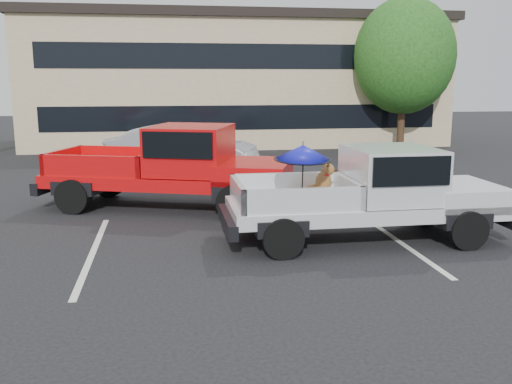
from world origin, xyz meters
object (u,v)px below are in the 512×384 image
at_px(silver_pickup, 379,189).
at_px(silver_sedan, 182,150).
at_px(tree_right, 404,56).
at_px(red_pickup, 184,164).
at_px(tree_back, 298,58).

height_order(silver_pickup, silver_sedan, silver_pickup).
relative_size(tree_right, silver_pickup, 1.19).
xyz_separation_m(tree_right, silver_pickup, (-6.38, -14.00, -3.16)).
height_order(silver_pickup, red_pickup, red_pickup).
bearing_deg(silver_pickup, red_pickup, 137.13).
xyz_separation_m(tree_back, silver_sedan, (-7.05, -13.18, -3.57)).
height_order(tree_right, silver_pickup, tree_right).
relative_size(tree_back, silver_pickup, 1.25).
bearing_deg(tree_back, red_pickup, -111.14).
relative_size(tree_right, red_pickup, 1.01).
bearing_deg(silver_sedan, silver_pickup, -134.37).
distance_m(tree_right, silver_sedan, 11.79).
bearing_deg(red_pickup, silver_sedan, 107.84).
height_order(tree_back, silver_sedan, tree_back).
distance_m(silver_pickup, red_pickup, 5.15).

